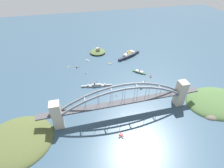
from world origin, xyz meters
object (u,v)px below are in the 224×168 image
at_px(harbor_ferry_steamer, 139,72).
at_px(fort_island_mid_harbor, 98,52).
at_px(channel_marker_buoy, 116,96).
at_px(small_boat_2, 110,64).
at_px(naval_cruiser, 96,85).
at_px(small_boat_8, 141,87).
at_px(small_boat_6, 68,67).
at_px(small_boat_1, 151,75).
at_px(small_boat_5, 88,60).
at_px(small_boat_4, 86,72).
at_px(small_boat_7, 77,66).
at_px(seaplane_taxiing_near_bridge, 121,135).
at_px(harbor_arch_bridge, 123,102).
at_px(small_boat_0, 73,110).
at_px(ocean_liner, 129,55).
at_px(small_boat_3, 145,81).

height_order(harbor_ferry_steamer, fort_island_mid_harbor, fort_island_mid_harbor).
bearing_deg(harbor_ferry_steamer, channel_marker_buoy, -137.99).
xyz_separation_m(harbor_ferry_steamer, small_boat_2, (-59.46, 57.68, -1.40)).
height_order(naval_cruiser, small_boat_8, naval_cruiser).
height_order(small_boat_6, small_boat_8, small_boat_8).
xyz_separation_m(small_boat_1, small_boat_6, (-185.74, 91.29, -3.42)).
height_order(small_boat_1, small_boat_5, small_boat_1).
xyz_separation_m(fort_island_mid_harbor, small_boat_1, (99.22, -149.07, 0.19)).
relative_size(small_boat_2, small_boat_5, 0.89).
bearing_deg(small_boat_4, small_boat_7, 120.61).
bearing_deg(small_boat_7, seaplane_taxiing_near_bridge, -77.22).
relative_size(small_boat_5, channel_marker_buoy, 4.27).
height_order(harbor_arch_bridge, channel_marker_buoy, harbor_arch_bridge).
relative_size(small_boat_0, small_boat_2, 0.88).
bearing_deg(small_boat_1, seaplane_taxiing_near_bridge, -129.26).
bearing_deg(small_boat_1, small_boat_2, 134.81).
xyz_separation_m(ocean_liner, harbor_ferry_steamer, (-1.46, -81.72, -3.53)).
bearing_deg(small_boat_4, fort_island_mid_harbor, 64.22).
distance_m(small_boat_7, small_boat_8, 173.39).
distance_m(small_boat_4, small_boat_6, 55.73).
bearing_deg(small_boat_6, harbor_ferry_steamer, -22.56).
bearing_deg(ocean_liner, small_boat_0, -133.69).
bearing_deg(seaplane_taxiing_near_bridge, harbor_ferry_steamer, 59.93).
bearing_deg(channel_marker_buoy, harbor_arch_bridge, -91.47).
bearing_deg(small_boat_4, seaplane_taxiing_near_bridge, -80.50).
height_order(seaplane_taxiing_near_bridge, channel_marker_buoy, seaplane_taxiing_near_bridge).
bearing_deg(small_boat_6, small_boat_2, -5.98).
bearing_deg(small_boat_8, small_boat_4, 140.68).
xyz_separation_m(fort_island_mid_harbor, channel_marker_buoy, (2.81, -195.22, -2.87)).
bearing_deg(small_boat_1, small_boat_6, 153.83).
bearing_deg(small_boat_0, small_boat_5, 74.58).
xyz_separation_m(naval_cruiser, small_boat_2, (50.43, 85.38, -1.94)).
bearing_deg(harbor_ferry_steamer, ocean_liner, 88.98).
bearing_deg(small_boat_7, ocean_liner, 8.08).
xyz_separation_m(seaplane_taxiing_near_bridge, small_boat_0, (-69.47, 71.24, 2.27)).
bearing_deg(small_boat_1, small_boat_3, -141.93).
bearing_deg(seaplane_taxiing_near_bridge, small_boat_2, 81.14).
bearing_deg(small_boat_5, small_boat_4, -101.58).
xyz_separation_m(harbor_arch_bridge, fort_island_mid_harbor, (-1.57, 243.52, -23.85)).
distance_m(ocean_liner, naval_cruiser, 156.14).
bearing_deg(small_boat_0, fort_island_mid_harbor, 68.83).
bearing_deg(fort_island_mid_harbor, small_boat_7, -134.85).
bearing_deg(seaplane_taxiing_near_bridge, fort_island_mid_harbor, 87.10).
distance_m(small_boat_2, small_boat_4, 71.91).
height_order(ocean_liner, naval_cruiser, ocean_liner).
distance_m(ocean_liner, fort_island_mid_harbor, 92.15).
xyz_separation_m(ocean_liner, naval_cruiser, (-111.34, -109.43, -2.98)).
relative_size(small_boat_7, channel_marker_buoy, 3.67).
xyz_separation_m(fort_island_mid_harbor, small_boat_0, (-84.09, -217.10, 0.37)).
xyz_separation_m(small_boat_1, small_boat_5, (-133.84, 111.34, -3.31)).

